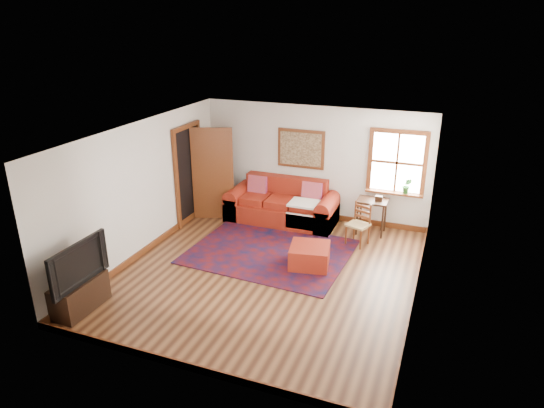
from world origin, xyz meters
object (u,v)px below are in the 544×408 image
at_px(red_leather_sofa, 282,207).
at_px(red_ottoman, 310,256).
at_px(side_table, 372,206).
at_px(ladder_back_chair, 359,223).
at_px(media_cabinet, 80,295).

height_order(red_leather_sofa, red_ottoman, red_leather_sofa).
relative_size(side_table, ladder_back_chair, 0.88).
relative_size(red_ottoman, media_cabinet, 0.76).
bearing_deg(red_leather_sofa, ladder_back_chair, -17.26).
bearing_deg(ladder_back_chair, side_table, 77.38).
xyz_separation_m(side_table, media_cabinet, (-3.66, -4.42, -0.36)).
height_order(red_ottoman, side_table, side_table).
height_order(red_ottoman, ladder_back_chair, ladder_back_chair).
bearing_deg(media_cabinet, ladder_back_chair, 47.33).
bearing_deg(red_leather_sofa, red_ottoman, -56.97).
bearing_deg(media_cabinet, side_table, 50.37).
xyz_separation_m(red_leather_sofa, red_ottoman, (1.17, -1.80, -0.11)).
distance_m(side_table, media_cabinet, 5.75).
xyz_separation_m(red_leather_sofa, side_table, (1.94, 0.03, 0.30)).
bearing_deg(red_leather_sofa, side_table, 0.98).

